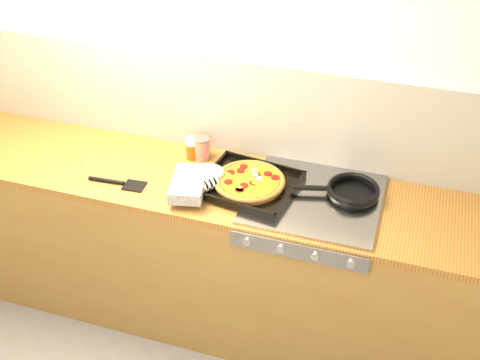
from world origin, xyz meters
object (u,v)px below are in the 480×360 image
(pizza_on_tray, at_px, (233,182))
(frying_pan, at_px, (352,191))
(juice_glass, at_px, (192,148))
(tomato_can, at_px, (202,148))

(pizza_on_tray, relative_size, frying_pan, 1.40)
(pizza_on_tray, bearing_deg, frying_pan, 11.55)
(juice_glass, bearing_deg, pizza_on_tray, -35.18)
(tomato_can, xyz_separation_m, juice_glass, (-0.04, -0.01, -0.00))
(frying_pan, bearing_deg, tomato_can, 172.62)
(frying_pan, bearing_deg, pizza_on_tray, -168.45)
(tomato_can, distance_m, juice_glass, 0.05)
(pizza_on_tray, distance_m, frying_pan, 0.55)
(frying_pan, xyz_separation_m, tomato_can, (-0.77, 0.10, 0.02))
(frying_pan, distance_m, juice_glass, 0.82)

